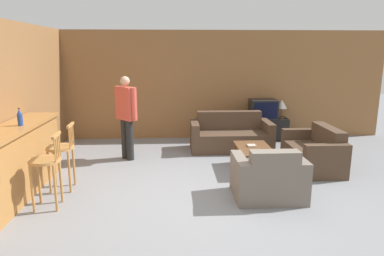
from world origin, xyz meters
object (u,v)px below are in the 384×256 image
bottle (20,118)px  bar_chair_near (46,166)px  coffee_table (254,151)px  person_by_window (126,113)px  tv (263,109)px  book_on_table (252,146)px  tv_unit (262,129)px  table_lamp (282,105)px  couch_far (230,136)px  armchair_near (269,179)px  bar_chair_mid (61,153)px  loveseat_right (314,153)px

bottle → bar_chair_near: bearing=-45.5°
coffee_table → person_by_window: size_ratio=0.60×
tv → book_on_table: 2.27m
tv_unit → table_lamp: size_ratio=2.70×
bar_chair_near → coffee_table: (3.15, 1.34, -0.23)m
couch_far → book_on_table: (0.16, -1.31, 0.15)m
bottle → table_lamp: size_ratio=0.59×
tv_unit → couch_far: bearing=-138.5°
tv → bottle: bearing=-145.4°
armchair_near → table_lamp: size_ratio=2.25×
bar_chair_near → couch_far: bar_chair_near is taller
tv → person_by_window: 3.37m
coffee_table → table_lamp: (1.17, 2.19, 0.49)m
armchair_near → tv_unit: armchair_near is taller
bar_chair_mid → loveseat_right: (4.28, 0.76, -0.30)m
book_on_table → tv: bearing=70.5°
loveseat_right → table_lamp: 2.20m
bottle → person_by_window: 2.10m
couch_far → armchair_near: 2.59m
person_by_window → armchair_near: bearing=-41.1°
armchair_near → book_on_table: (0.03, 1.27, 0.15)m
coffee_table → bar_chair_near: bearing=-156.9°
bar_chair_near → bar_chair_mid: 0.64m
tv_unit → tv: 0.49m
loveseat_right → person_by_window: (-3.49, 0.74, 0.63)m
couch_far → tv_unit: bearing=41.5°
coffee_table → tv_unit: 2.30m
tv → armchair_near: bearing=-102.9°
coffee_table → bar_chair_mid: bearing=-167.4°
tv_unit → tv: bearing=-90.0°
loveseat_right → coffee_table: size_ratio=1.35×
loveseat_right → book_on_table: loveseat_right is taller
bar_chair_near → couch_far: 4.03m
coffee_table → table_lamp: bearing=61.9°
coffee_table → bottle: bottle is taller
book_on_table → couch_far: bearing=97.1°
bottle → table_lamp: bearing=32.0°
tv_unit → table_lamp: (0.45, -0.00, 0.59)m
loveseat_right → person_by_window: 3.62m
armchair_near → bottle: size_ratio=3.83×
bar_chair_mid → bar_chair_near: bearing=-90.0°
tv → couch_far: bearing=-138.6°
bar_chair_near → person_by_window: size_ratio=0.63×
book_on_table → tv_unit: bearing=70.6°
bar_chair_mid → coffee_table: bearing=12.6°
bar_chair_near → coffee_table: size_ratio=1.05×
bar_chair_mid → coffee_table: size_ratio=1.05×
bar_chair_mid → person_by_window: size_ratio=0.63×
armchair_near → tv: 3.51m
bottle → couch_far: bearing=32.5°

